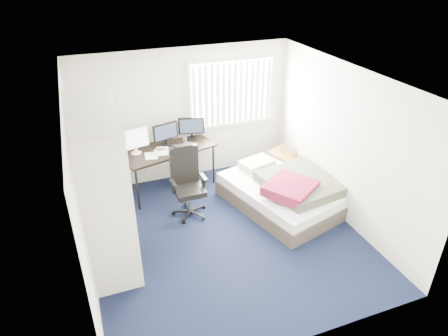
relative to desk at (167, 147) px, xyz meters
The scene contains 10 objects.
ground 2.00m from the desk, 74.96° to the right, with size 4.20×4.20×0.00m, color black.
room_shell 1.93m from the desk, 74.96° to the right, with size 4.20×4.20×4.20m.
window_assembly 1.59m from the desk, 11.84° to the left, with size 1.72×0.09×1.32m.
closet 1.98m from the desk, 128.90° to the right, with size 0.64×1.84×2.22m.
desk is the anchor object (origin of this frame).
office_chair 1.00m from the desk, 82.97° to the right, with size 0.58×0.58×1.21m.
footstool 0.77m from the desk, 13.06° to the left, with size 0.35×0.29×0.26m.
nightstand 2.31m from the desk, 12.09° to the right, with size 0.60×0.82×0.69m.
bed 2.26m from the desk, 37.05° to the right, with size 1.97×2.31×0.66m.
pine_box 2.39m from the desk, 121.13° to the right, with size 0.36×0.27×0.27m, color tan.
Camera 1 is at (-1.79, -4.66, 3.96)m, focal length 32.00 mm.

